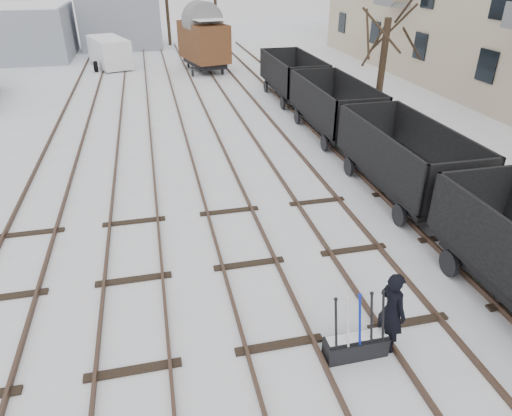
{
  "coord_description": "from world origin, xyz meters",
  "views": [
    {
      "loc": [
        -2.08,
        -6.78,
        7.16
      ],
      "look_at": [
        0.4,
        3.91,
        1.2
      ],
      "focal_mm": 32.0,
      "sensor_mm": 36.0,
      "label": 1
    }
  ],
  "objects_px": {
    "box_van_wagon": "(203,40)",
    "worker": "(392,311)",
    "panel_van": "(109,52)",
    "ground_frame": "(356,344)"
  },
  "relations": [
    {
      "from": "box_van_wagon",
      "to": "worker",
      "type": "bearing_deg",
      "value": -103.06
    },
    {
      "from": "worker",
      "to": "panel_van",
      "type": "height_order",
      "value": "panel_van"
    },
    {
      "from": "ground_frame",
      "to": "box_van_wagon",
      "type": "bearing_deg",
      "value": 88.45
    },
    {
      "from": "ground_frame",
      "to": "panel_van",
      "type": "distance_m",
      "value": 31.86
    },
    {
      "from": "worker",
      "to": "panel_van",
      "type": "distance_m",
      "value": 31.9
    },
    {
      "from": "ground_frame",
      "to": "panel_van",
      "type": "relative_size",
      "value": 0.28
    },
    {
      "from": "box_van_wagon",
      "to": "panel_van",
      "type": "xyz_separation_m",
      "value": [
        -6.79,
        3.03,
        -1.03
      ]
    },
    {
      "from": "worker",
      "to": "box_van_wagon",
      "type": "distance_m",
      "value": 28.13
    },
    {
      "from": "box_van_wagon",
      "to": "ground_frame",
      "type": "bearing_deg",
      "value": -104.59
    },
    {
      "from": "worker",
      "to": "box_van_wagon",
      "type": "bearing_deg",
      "value": -16.96
    }
  ]
}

